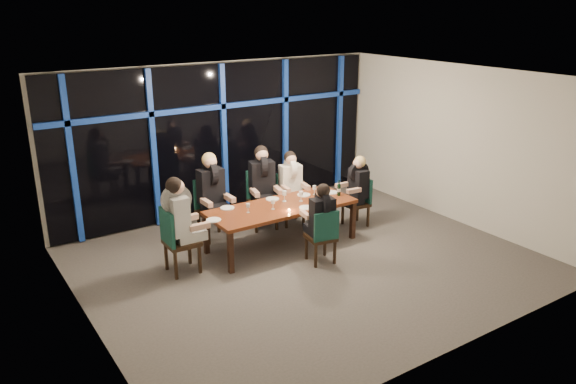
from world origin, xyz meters
name	(u,v)px	position (x,y,z in m)	size (l,w,h in m)	color
room	(310,142)	(0.00, 0.00, 2.02)	(7.04, 7.00, 3.02)	#5E5853
window_wall	(223,136)	(0.01, 2.93, 1.55)	(6.86, 0.43, 2.94)	black
dining_table	(282,209)	(0.00, 0.80, 0.68)	(2.60, 1.00, 0.75)	brown
chair_far_left	(210,205)	(-0.85, 1.85, 0.60)	(0.50, 0.50, 1.08)	black
chair_far_mid	(261,196)	(0.18, 1.79, 0.60)	(0.60, 0.60, 1.08)	black
chair_far_right	(289,195)	(0.74, 1.66, 0.54)	(0.52, 0.52, 0.97)	black
chair_end_left	(176,238)	(-1.94, 0.83, 0.60)	(0.51, 0.51, 1.08)	black
chair_end_right	(359,199)	(1.77, 0.81, 0.52)	(0.47, 0.47, 0.93)	black
chair_near_mid	(323,234)	(0.17, -0.17, 0.52)	(0.50, 0.50, 0.93)	black
diner_far_left	(212,184)	(-0.85, 1.75, 1.03)	(0.54, 0.67, 1.06)	black
diner_far_mid	(262,176)	(0.16, 1.70, 1.03)	(0.61, 0.72, 1.05)	black
diner_far_right	(291,177)	(0.72, 1.58, 0.93)	(0.52, 0.64, 0.95)	white
diner_end_left	(179,211)	(-1.85, 0.83, 1.02)	(0.67, 0.54, 1.05)	black
diner_end_right	(357,181)	(1.69, 0.82, 0.89)	(0.60, 0.48, 0.91)	black
diner_near_mid	(321,211)	(0.18, -0.10, 0.89)	(0.50, 0.61, 0.91)	black
plate_far_left	(227,208)	(-0.85, 1.19, 0.76)	(0.24, 0.24, 0.01)	white
plate_far_mid	(272,199)	(0.04, 1.15, 0.76)	(0.24, 0.24, 0.01)	white
plate_far_right	(304,195)	(0.63, 1.03, 0.76)	(0.24, 0.24, 0.01)	white
plate_end_left	(214,220)	(-1.28, 0.82, 0.76)	(0.24, 0.24, 0.01)	white
plate_end_right	(331,192)	(1.13, 0.86, 0.76)	(0.24, 0.24, 0.01)	white
plate_near_mid	(306,208)	(0.27, 0.46, 0.76)	(0.24, 0.24, 0.01)	white
wine_bottle	(339,190)	(1.15, 0.67, 0.86)	(0.07, 0.07, 0.29)	black
water_pitcher	(327,194)	(0.84, 0.63, 0.84)	(0.11, 0.10, 0.18)	white
tea_light	(289,210)	(-0.04, 0.50, 0.76)	(0.05, 0.05, 0.03)	#F8994A
wine_glass_a	(273,202)	(-0.22, 0.72, 0.88)	(0.07, 0.07, 0.17)	silver
wine_glass_b	(284,194)	(0.15, 0.95, 0.89)	(0.08, 0.08, 0.19)	silver
wine_glass_c	(301,194)	(0.40, 0.79, 0.88)	(0.07, 0.07, 0.18)	silver
wine_glass_d	(248,206)	(-0.65, 0.82, 0.86)	(0.06, 0.06, 0.16)	silver
wine_glass_e	(314,188)	(0.81, 0.95, 0.87)	(0.07, 0.07, 0.17)	silver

